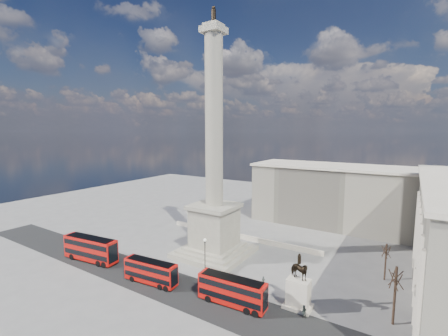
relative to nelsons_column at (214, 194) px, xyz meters
name	(u,v)px	position (x,y,z in m)	size (l,w,h in m)	color
ground	(200,263)	(0.00, -5.00, -12.92)	(180.00, 180.00, 0.00)	gray
asphalt_road	(188,293)	(5.00, -15.00, -12.91)	(120.00, 9.00, 0.01)	#252525
nelsons_column	(214,194)	(0.00, 0.00, 0.00)	(14.00, 14.00, 49.85)	#A7A18B
balustrade_wall	(240,236)	(0.00, 11.00, -12.37)	(40.00, 0.60, 1.10)	beige
building_northeast	(347,196)	(20.00, 35.00, -4.59)	(51.00, 17.00, 16.60)	#B9B198
red_bus_a	(91,249)	(-19.03, -16.07, -10.35)	(12.32, 4.24, 4.90)	red
red_bus_b	(151,272)	(-2.27, -16.03, -10.82)	(10.06, 3.26, 4.01)	red
red_bus_c	(232,291)	(12.80, -14.16, -10.66)	(10.72, 3.09, 4.30)	red
victorian_lamp	(205,252)	(3.11, -7.74, -9.14)	(0.55, 0.55, 6.41)	black
equestrian_statue	(298,289)	(21.33, -9.57, -10.01)	(4.02, 3.01, 8.36)	beige
bare_tree_near	(396,277)	(33.44, -6.44, -6.15)	(1.96, 1.96, 8.58)	#332319
bare_tree_mid	(422,274)	(36.50, -1.91, -6.89)	(2.02, 2.02, 7.65)	#332319
bare_tree_far	(386,250)	(31.48, 6.64, -7.48)	(1.69, 1.69, 6.90)	#332319
pedestrian_walking	(263,282)	(14.46, -6.77, -12.05)	(0.63, 0.42, 1.74)	#242A25
pedestrian_standing	(304,311)	(22.78, -11.49, -12.00)	(0.89, 0.70, 1.84)	#242A25
pedestrian_crossing	(258,290)	(14.94, -9.70, -11.95)	(1.14, 0.47, 1.94)	#242A25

